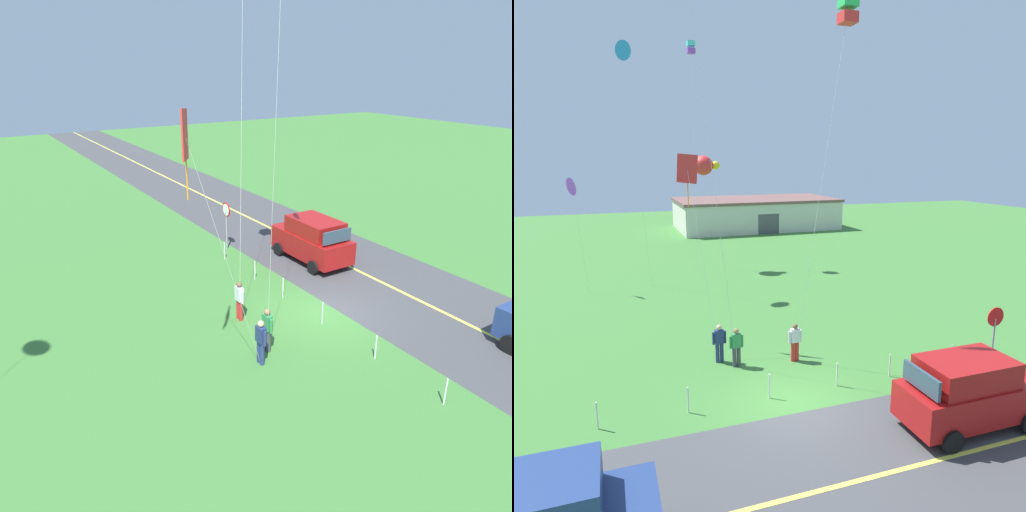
% 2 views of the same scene
% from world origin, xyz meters
% --- Properties ---
extents(ground_plane, '(120.00, 120.00, 0.10)m').
position_xyz_m(ground_plane, '(0.00, 0.00, -0.05)').
color(ground_plane, '#3D7533').
extents(asphalt_road, '(120.00, 7.00, 0.00)m').
position_xyz_m(asphalt_road, '(0.00, -4.00, 0.00)').
color(asphalt_road, '#424244').
rests_on(asphalt_road, ground).
extents(road_centre_stripe, '(120.00, 0.16, 0.00)m').
position_xyz_m(road_centre_stripe, '(0.00, -4.00, 0.01)').
color(road_centre_stripe, '#E5E04C').
rests_on(road_centre_stripe, asphalt_road).
extents(car_suv_foreground, '(4.40, 2.12, 2.24)m').
position_xyz_m(car_suv_foreground, '(4.54, -2.88, 1.15)').
color(car_suv_foreground, maroon).
rests_on(car_suv_foreground, ground).
extents(stop_sign, '(0.76, 0.08, 2.56)m').
position_xyz_m(stop_sign, '(8.26, -0.10, 1.80)').
color(stop_sign, gray).
rests_on(stop_sign, ground).
extents(person_adult_near, '(0.58, 0.22, 1.60)m').
position_xyz_m(person_adult_near, '(-1.10, 3.48, 0.86)').
color(person_adult_near, '#3F3F47').
rests_on(person_adult_near, ground).
extents(person_adult_companion, '(0.58, 0.22, 1.60)m').
position_xyz_m(person_adult_companion, '(-1.65, 4.09, 0.86)').
color(person_adult_companion, navy).
rests_on(person_adult_companion, ground).
extents(person_child_watcher, '(0.58, 0.22, 1.60)m').
position_xyz_m(person_child_watcher, '(1.29, 3.19, 0.86)').
color(person_child_watcher, red).
rests_on(person_child_watcher, ground).
extents(kite_blue_mid, '(1.06, 2.86, 8.35)m').
position_xyz_m(kite_blue_mid, '(-2.26, 6.64, 7.57)').
color(kite_blue_mid, silver).
rests_on(kite_blue_mid, ground).
extents(kite_yellow_high, '(1.63, 1.38, 13.50)m').
position_xyz_m(kite_yellow_high, '(2.63, 2.10, 13.01)').
color(kite_yellow_high, silver).
rests_on(kite_yellow_high, ground).
extents(kite_green_far, '(0.92, 1.36, 7.05)m').
position_xyz_m(kite_green_far, '(-7.47, 17.01, 6.47)').
color(kite_green_far, silver).
rests_on(kite_green_far, ground).
extents(kite_pink_drift, '(0.82, 3.11, 16.48)m').
position_xyz_m(kite_pink_drift, '(0.96, 22.65, 15.97)').
color(kite_pink_drift, silver).
rests_on(kite_pink_drift, ground).
extents(kite_orange_near, '(1.53, 1.17, 14.73)m').
position_xyz_m(kite_orange_near, '(-4.14, 16.24, 14.10)').
color(kite_orange_near, silver).
rests_on(kite_orange_near, ground).
extents(kite_cyan_top, '(2.14, 1.40, 8.34)m').
position_xyz_m(kite_cyan_top, '(1.22, 20.35, 7.63)').
color(kite_cyan_top, silver).
rests_on(kite_cyan_top, ground).
extents(warehouse_distant, '(18.36, 10.20, 3.50)m').
position_xyz_m(warehouse_distant, '(10.86, 38.83, 1.75)').
color(warehouse_distant, beige).
rests_on(warehouse_distant, ground).
extents(fence_post_0, '(0.05, 0.05, 0.90)m').
position_xyz_m(fence_post_0, '(-6.27, 0.70, 0.45)').
color(fence_post_0, silver).
rests_on(fence_post_0, ground).
extents(fence_post_1, '(0.05, 0.05, 0.90)m').
position_xyz_m(fence_post_1, '(-3.49, 0.70, 0.45)').
color(fence_post_1, silver).
rests_on(fence_post_1, ground).
extents(fence_post_2, '(0.05, 0.05, 0.90)m').
position_xyz_m(fence_post_2, '(-0.68, 0.70, 0.45)').
color(fence_post_2, silver).
rests_on(fence_post_2, ground).
extents(fence_post_3, '(0.05, 0.05, 0.90)m').
position_xyz_m(fence_post_3, '(1.92, 0.70, 0.45)').
color(fence_post_3, silver).
rests_on(fence_post_3, ground).
extents(fence_post_4, '(0.05, 0.05, 0.90)m').
position_xyz_m(fence_post_4, '(4.15, 0.70, 0.45)').
color(fence_post_4, silver).
rests_on(fence_post_4, ground).
extents(fence_post_5, '(0.05, 0.05, 0.90)m').
position_xyz_m(fence_post_5, '(7.05, 0.70, 0.45)').
color(fence_post_5, silver).
rests_on(fence_post_5, ground).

